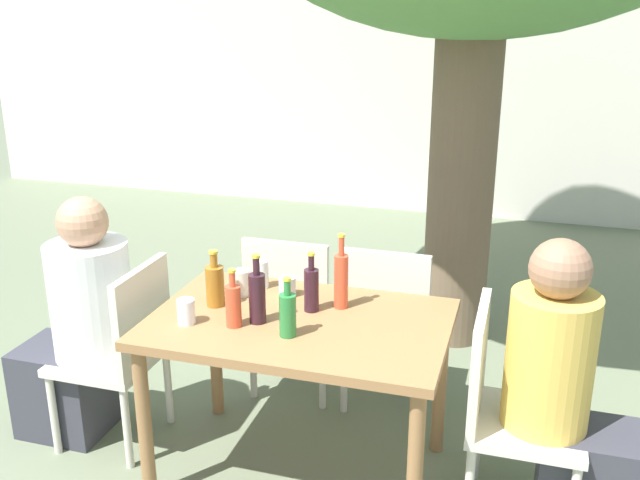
{
  "coord_description": "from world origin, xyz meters",
  "views": [
    {
      "loc": [
        0.86,
        -2.55,
        2.01
      ],
      "look_at": [
        0.0,
        0.3,
        1.0
      ],
      "focal_mm": 40.0,
      "sensor_mm": 36.0,
      "label": 1
    }
  ],
  "objects": [
    {
      "name": "soda_bottle_2",
      "position": [
        -0.23,
        -0.14,
        0.84
      ],
      "size": [
        0.06,
        0.06,
        0.25
      ],
      "color": "#DB4C2D",
      "rests_on": "dining_table_front"
    },
    {
      "name": "drinking_glass_3",
      "position": [
        -0.43,
        -0.17,
        0.8
      ],
      "size": [
        0.07,
        0.07,
        0.1
      ],
      "color": "white",
      "rests_on": "dining_table_front"
    },
    {
      "name": "patio_chair_0",
      "position": [
        -0.85,
        0.0,
        0.5
      ],
      "size": [
        0.44,
        0.44,
        0.89
      ],
      "rotation": [
        0.0,
        0.0,
        -1.57
      ],
      "color": "beige",
      "rests_on": "ground_plane"
    },
    {
      "name": "patio_chair_3",
      "position": [
        0.25,
        0.64,
        0.5
      ],
      "size": [
        0.44,
        0.44,
        0.89
      ],
      "rotation": [
        0.0,
        0.0,
        3.14
      ],
      "color": "beige",
      "rests_on": "ground_plane"
    },
    {
      "name": "green_bottle_4",
      "position": [
        0.01,
        -0.16,
        0.84
      ],
      "size": [
        0.07,
        0.07,
        0.25
      ],
      "color": "#287A38",
      "rests_on": "dining_table_front"
    },
    {
      "name": "patio_chair_1",
      "position": [
        0.85,
        0.0,
        0.5
      ],
      "size": [
        0.44,
        0.44,
        0.89
      ],
      "rotation": [
        0.0,
        0.0,
        1.57
      ],
      "color": "beige",
      "rests_on": "ground_plane"
    },
    {
      "name": "wine_bottle_1",
      "position": [
        0.02,
        0.1,
        0.85
      ],
      "size": [
        0.06,
        0.06,
        0.26
      ],
      "color": "#331923",
      "rests_on": "dining_table_front"
    },
    {
      "name": "cafe_building_wall",
      "position": [
        0.0,
        4.29,
        1.4
      ],
      "size": [
        10.0,
        0.08,
        2.8
      ],
      "color": "silver",
      "rests_on": "ground_plane"
    },
    {
      "name": "amber_bottle_5",
      "position": [
        -0.39,
        0.03,
        0.85
      ],
      "size": [
        0.08,
        0.08,
        0.25
      ],
      "color": "#9E661E",
      "rests_on": "dining_table_front"
    },
    {
      "name": "patio_chair_2",
      "position": [
        -0.25,
        0.64,
        0.5
      ],
      "size": [
        0.44,
        0.44,
        0.89
      ],
      "rotation": [
        0.0,
        0.0,
        3.14
      ],
      "color": "beige",
      "rests_on": "ground_plane"
    },
    {
      "name": "ground_plane",
      "position": [
        0.0,
        0.0,
        0.0
      ],
      "size": [
        30.0,
        30.0,
        0.0
      ],
      "primitive_type": "plane",
      "color": "#667056"
    },
    {
      "name": "soda_bottle_3",
      "position": [
        0.13,
        0.17,
        0.88
      ],
      "size": [
        0.06,
        0.06,
        0.33
      ],
      "color": "#DB4C2D",
      "rests_on": "dining_table_front"
    },
    {
      "name": "wine_bottle_0",
      "position": [
        -0.15,
        -0.07,
        0.86
      ],
      "size": [
        0.07,
        0.07,
        0.29
      ],
      "color": "#331923",
      "rests_on": "dining_table_front"
    },
    {
      "name": "drinking_glass_2",
      "position": [
        -0.33,
        0.17,
        0.81
      ],
      "size": [
        0.07,
        0.07,
        0.12
      ],
      "color": "silver",
      "rests_on": "dining_table_front"
    },
    {
      "name": "drinking_glass_0",
      "position": [
        -0.13,
        0.22,
        0.79
      ],
      "size": [
        0.08,
        0.08,
        0.09
      ],
      "color": "silver",
      "rests_on": "dining_table_front"
    },
    {
      "name": "drinking_glass_1",
      "position": [
        -0.27,
        0.28,
        0.81
      ],
      "size": [
        0.07,
        0.07,
        0.13
      ],
      "color": "white",
      "rests_on": "dining_table_front"
    },
    {
      "name": "person_seated_0",
      "position": [
        -1.08,
        -0.0,
        0.54
      ],
      "size": [
        0.58,
        0.37,
        1.19
      ],
      "rotation": [
        0.0,
        0.0,
        -1.57
      ],
      "color": "#383842",
      "rests_on": "ground_plane"
    },
    {
      "name": "dining_table_front",
      "position": [
        0.0,
        0.0,
        0.65
      ],
      "size": [
        1.24,
        0.81,
        0.75
      ],
      "color": "#996B42",
      "rests_on": "ground_plane"
    },
    {
      "name": "person_seated_1",
      "position": [
        1.08,
        -0.0,
        0.54
      ],
      "size": [
        0.56,
        0.33,
        1.2
      ],
      "rotation": [
        0.0,
        0.0,
        1.57
      ],
      "color": "#383842",
      "rests_on": "ground_plane"
    }
  ]
}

